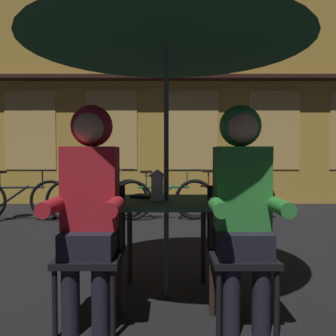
{
  "coord_description": "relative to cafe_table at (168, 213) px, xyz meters",
  "views": [
    {
      "loc": [
        0.01,
        -2.67,
        1.08
      ],
      "look_at": [
        0.0,
        0.01,
        0.98
      ],
      "focal_mm": 38.28,
      "sensor_mm": 36.0,
      "label": 1
    }
  ],
  "objects": [
    {
      "name": "patio_umbrella",
      "position": [
        0.0,
        0.0,
        1.42
      ],
      "size": [
        2.1,
        2.1,
        2.31
      ],
      "color": "#4C4C51",
      "rests_on": "ground_plane"
    },
    {
      "name": "chair_right",
      "position": [
        0.48,
        -0.37,
        -0.15
      ],
      "size": [
        0.4,
        0.4,
        0.87
      ],
      "color": "black",
      "rests_on": "ground_plane"
    },
    {
      "name": "person_right_hooded",
      "position": [
        0.48,
        -0.43,
        0.21
      ],
      "size": [
        0.45,
        0.56,
        1.4
      ],
      "color": "black",
      "rests_on": "ground_plane"
    },
    {
      "name": "bicycle_third",
      "position": [
        -0.06,
        3.17,
        -0.29
      ],
      "size": [
        1.68,
        0.18,
        0.84
      ],
      "color": "black",
      "rests_on": "ground_plane"
    },
    {
      "name": "person_left_hooded",
      "position": [
        -0.48,
        -0.43,
        0.21
      ],
      "size": [
        0.45,
        0.56,
        1.4
      ],
      "color": "black",
      "rests_on": "ground_plane"
    },
    {
      "name": "shopfront_building",
      "position": [
        0.55,
        5.4,
        2.45
      ],
      "size": [
        10.0,
        0.93,
        6.2
      ],
      "color": "gold",
      "rests_on": "ground_plane"
    },
    {
      "name": "chair_left",
      "position": [
        -0.48,
        -0.37,
        -0.15
      ],
      "size": [
        0.4,
        0.4,
        0.87
      ],
      "color": "black",
      "rests_on": "ground_plane"
    },
    {
      "name": "book",
      "position": [
        -0.17,
        0.13,
        0.11
      ],
      "size": [
        0.24,
        0.22,
        0.02
      ],
      "primitive_type": "cube",
      "rotation": [
        0.0,
        0.0,
        -0.49
      ],
      "color": "black",
      "rests_on": "cafe_table"
    },
    {
      "name": "lantern",
      "position": [
        -0.07,
        -0.01,
        0.22
      ],
      "size": [
        0.11,
        0.11,
        0.23
      ],
      "color": "white",
      "rests_on": "cafe_table"
    },
    {
      "name": "ground_plane",
      "position": [
        0.0,
        0.0,
        -0.64
      ],
      "size": [
        60.0,
        60.0,
        0.0
      ],
      "primitive_type": "plane",
      "color": "black"
    },
    {
      "name": "bicycle_fourth",
      "position": [
        0.98,
        3.34,
        -0.29
      ],
      "size": [
        1.68,
        0.11,
        0.84
      ],
      "color": "black",
      "rests_on": "ground_plane"
    },
    {
      "name": "cafe_table",
      "position": [
        0.0,
        0.0,
        0.0
      ],
      "size": [
        0.72,
        0.72,
        0.74
      ],
      "color": "#42664C",
      "rests_on": "ground_plane"
    },
    {
      "name": "bicycle_second",
      "position": [
        -1.15,
        3.25,
        -0.29
      ],
      "size": [
        1.65,
        0.39,
        0.84
      ],
      "color": "black",
      "rests_on": "ground_plane"
    },
    {
      "name": "bicycle_nearest",
      "position": [
        -2.42,
        3.1,
        -0.29
      ],
      "size": [
        1.68,
        0.19,
        0.84
      ],
      "color": "black",
      "rests_on": "ground_plane"
    }
  ]
}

